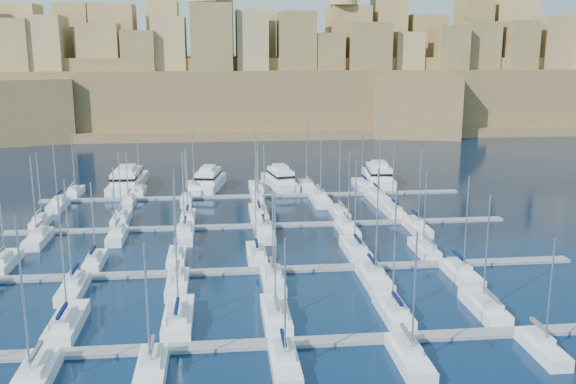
{
  "coord_description": "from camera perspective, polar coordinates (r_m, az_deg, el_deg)",
  "views": [
    {
      "loc": [
        -6.61,
        -93.94,
        29.71
      ],
      "look_at": [
        4.01,
        6.0,
        6.84
      ],
      "focal_mm": 40.0,
      "sensor_mm": 36.0,
      "label": 1
    }
  ],
  "objects": [
    {
      "name": "sailboat_21",
      "position": [
        82.04,
        -1.37,
        -7.87
      ],
      "size": [
        2.73,
        9.1,
        12.45
      ],
      "color": "white",
      "rests_on": "ground"
    },
    {
      "name": "sailboat_7",
      "position": [
        63.65,
        -21.69,
        -15.2
      ],
      "size": [
        3.01,
        10.02,
        16.27
      ],
      "color": "white",
      "rests_on": "ground"
    },
    {
      "name": "sailboat_17",
      "position": [
        96.4,
        12.02,
        -4.97
      ],
      "size": [
        2.57,
        8.58,
        12.73
      ],
      "color": "white",
      "rests_on": "ground"
    },
    {
      "name": "sailboat_31",
      "position": [
        104.35,
        -14.94,
        -3.76
      ],
      "size": [
        2.5,
        8.34,
        12.07
      ],
      "color": "white",
      "rests_on": "ground"
    },
    {
      "name": "sailboat_43",
      "position": [
        126.06,
        -13.96,
        -0.87
      ],
      "size": [
        2.18,
        7.28,
        11.03
      ],
      "color": "white",
      "rests_on": "ground"
    },
    {
      "name": "sailboat_28",
      "position": [
        114.8,
        4.6,
        -1.84
      ],
      "size": [
        2.57,
        8.56,
        14.31
      ],
      "color": "white",
      "rests_on": "ground"
    },
    {
      "name": "sailboat_4",
      "position": [
        73.97,
        9.36,
        -10.4
      ],
      "size": [
        2.75,
        9.17,
        15.57
      ],
      "color": "white",
      "rests_on": "ground"
    },
    {
      "name": "sailboat_44",
      "position": [
        125.04,
        -9.02,
        -0.75
      ],
      "size": [
        2.16,
        7.2,
        11.42
      ],
      "color": "white",
      "rests_on": "ground"
    },
    {
      "name": "sailboat_39",
      "position": [
        134.83,
        -2.86,
        0.4
      ],
      "size": [
        2.8,
        9.32,
        14.13
      ],
      "color": "white",
      "rests_on": "ground"
    },
    {
      "name": "pontoon_near",
      "position": [
        67.14,
        0.21,
        -13.26
      ],
      "size": [
        84.0,
        2.0,
        0.4
      ],
      "primitive_type": "cube",
      "color": "slate",
      "rests_on": "ground"
    },
    {
      "name": "sailboat_24",
      "position": [
        116.57,
        -21.09,
        -2.46
      ],
      "size": [
        2.31,
        7.69,
        12.77
      ],
      "color": "white",
      "rests_on": "ground"
    },
    {
      "name": "sailboat_41",
      "position": [
        138.07,
        6.63,
        0.63
      ],
      "size": [
        2.88,
        9.6,
        14.38
      ],
      "color": "white",
      "rests_on": "ground"
    },
    {
      "name": "sailboat_20",
      "position": [
        82.15,
        -9.79,
        -8.03
      ],
      "size": [
        2.64,
        8.79,
        13.92
      ],
      "color": "white",
      "rests_on": "ground"
    },
    {
      "name": "fortified_city",
      "position": [
        249.73,
        -4.64,
        9.34
      ],
      "size": [
        460.0,
        108.95,
        59.52
      ],
      "color": "brown",
      "rests_on": "ground"
    },
    {
      "name": "sailboat_22",
      "position": [
        83.61,
        7.66,
        -7.56
      ],
      "size": [
        3.0,
        10.01,
        15.4
      ],
      "color": "white",
      "rests_on": "ground"
    },
    {
      "name": "sailboat_19",
      "position": [
        83.89,
        -18.53,
        -8.07
      ],
      "size": [
        2.7,
        9.01,
        14.78
      ],
      "color": "white",
      "rests_on": "ground"
    },
    {
      "name": "sailboat_34",
      "position": [
        104.61,
        5.3,
        -3.31
      ],
      "size": [
        2.74,
        9.15,
        13.81
      ],
      "color": "white",
      "rests_on": "ground"
    },
    {
      "name": "sailboat_23",
      "position": [
        87.33,
        15.16,
        -7.02
      ],
      "size": [
        2.81,
        9.38,
        14.18
      ],
      "color": "white",
      "rests_on": "ground"
    },
    {
      "name": "sailboat_5",
      "position": [
        77.44,
        17.09,
        -9.74
      ],
      "size": [
        2.79,
        9.31,
        14.02
      ],
      "color": "white",
      "rests_on": "ground"
    },
    {
      "name": "sailboat_12",
      "position": [
        96.77,
        -23.93,
        -5.74
      ],
      "size": [
        2.7,
        8.99,
        14.08
      ],
      "color": "white",
      "rests_on": "ground"
    },
    {
      "name": "sailboat_10",
      "position": [
        64.24,
        10.76,
        -14.23
      ],
      "size": [
        2.67,
        8.89,
        13.69
      ],
      "color": "white",
      "rests_on": "ground"
    },
    {
      "name": "sailboat_29",
      "position": [
        117.17,
        9.3,
        -1.67
      ],
      "size": [
        2.7,
        8.99,
        12.7
      ],
      "color": "white",
      "rests_on": "ground"
    },
    {
      "name": "sailboat_11",
      "position": [
        69.69,
        21.66,
        -12.73
      ],
      "size": [
        2.29,
        7.64,
        12.43
      ],
      "color": "white",
      "rests_on": "ground"
    },
    {
      "name": "sailboat_26",
      "position": [
        112.76,
        -8.88,
        -2.23
      ],
      "size": [
        2.38,
        7.95,
        12.81
      ],
      "color": "white",
      "rests_on": "ground"
    },
    {
      "name": "sailboat_3",
      "position": [
        71.99,
        -1.08,
        -10.9
      ],
      "size": [
        2.91,
        9.69,
        14.63
      ],
      "color": "white",
      "rests_on": "ground"
    },
    {
      "name": "sailboat_32",
      "position": [
        102.82,
        -9.14,
        -3.71
      ],
      "size": [
        2.74,
        9.14,
        14.2
      ],
      "color": "white",
      "rests_on": "ground"
    },
    {
      "name": "sailboat_30",
      "position": [
        106.51,
        -21.31,
        -3.86
      ],
      "size": [
        2.74,
        9.12,
        13.98
      ],
      "color": "white",
      "rests_on": "ground"
    },
    {
      "name": "sailboat_35",
      "position": [
        107.51,
        11.4,
        -3.07
      ],
      "size": [
        2.71,
        9.04,
        14.01
      ],
      "color": "white",
      "rests_on": "ground"
    },
    {
      "name": "sailboat_42",
      "position": [
        127.75,
        -19.73,
        -1.06
      ],
      "size": [
        2.66,
        8.88,
        13.04
      ],
      "color": "white",
      "rests_on": "ground"
    },
    {
      "name": "sailboat_13",
      "position": [
        93.05,
        -16.78,
        -5.9
      ],
      "size": [
        2.28,
        7.59,
        12.08
      ],
      "color": "white",
      "rests_on": "ground"
    },
    {
      "name": "sailboat_16",
      "position": [
        94.48,
        6.0,
        -5.1
      ],
      "size": [
        3.02,
        10.08,
        14.14
      ],
      "color": "white",
      "rests_on": "ground"
    },
    {
      "name": "sailboat_1",
      "position": [
        73.92,
        -19.09,
        -10.99
      ],
      "size": [
        3.04,
        10.14,
        14.84
      ],
      "color": "white",
      "rests_on": "ground"
    },
    {
      "name": "sailboat_37",
      "position": [
        134.8,
        -13.06,
        0.06
      ],
      "size": [
        2.24,
        7.47,
        11.88
      ],
      "color": "white",
      "rests_on": "ground"
    },
    {
      "name": "sailboat_15",
      "position": [
        92.06,
        -2.82,
        -5.54
      ],
      "size": [
        2.66,
        8.86,
        13.33
      ],
      "color": "white",
      "rests_on": "ground"
    },
    {
      "name": "sailboat_14",
      "position": [
        91.86,
        -9.87,
        -5.77
      ],
      "size": [
        2.45,
        8.18,
        13.62
      ],
      "color": "white",
      "rests_on": "ground"
    },
    {
      "name": "sailboat_46",
      "position": [
        124.66,
        2.85,
        -0.63
      ],
      "size": [
        3.19,
        10.62,
        14.04
      ],
      "color": "white",
      "rests_on": "ground"
    },
    {
      "name": "sailboat_45",
      "position": [
        124.97,
        -2.74,
        -0.62
      ],
      "size": [
        2.21,
        7.35,
        10.42
      ],
      "color": "white",
      "rests_on": "ground"
    },
    {
      "name": "pontoon_mid_near",
      "position": [
        87.34,
        -1.38,
        -6.93
      ],
      "size": [
        84.0,
        2.0,
        0.4
      ],
      "primitive_type": "cube",
      "color": "slate",
      "rests_on": "ground"
    },
    {
      "name": "motor_yacht_a",
      "position": [
        141.3,
        -14.08,
        1.01
      ],
      "size": [
        6.61,
        20.17,
        5.25
      ],
      "color": "white",
      "rests_on": "ground"
    },
    {
      "name": "sailboat_25",
      "position": [
        114.34,
        -14.59,
        -2.29
      ],
      "size": [
        2.65,
        8.83,
        12.66
      ],
      "color": "white",
      "rests_on": "ground"
    },
    {
      "name": "sailboat_33",
      "position": [
        102.51,
        -2.12,
        -3.59
      ],
      "size": [
        2.97,
        9.9,
        15.23
      ],
      "color": "white",
      "rests_on": "ground"
    },
    {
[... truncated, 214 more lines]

